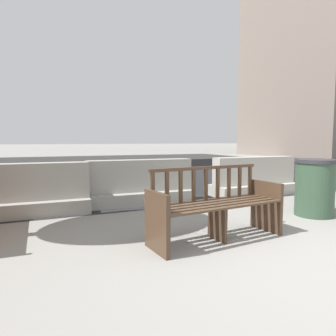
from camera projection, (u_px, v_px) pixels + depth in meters
The scene contains 7 objects.
ground_plane at pixel (299, 261), 2.99m from camera, with size 200.00×200.00×0.00m, color gray.
street_asphalt at pixel (109, 173), 10.94m from camera, with size 120.00×12.00×0.01m, color black.
street_bench at pixel (216, 207), 3.62m from camera, with size 1.73×0.69×0.88m.
jersey_barrier_centre at pixel (141, 186), 5.71m from camera, with size 2.02×0.75×0.84m.
jersey_barrier_left at pixel (25, 194), 4.80m from camera, with size 2.02×0.74×0.84m.
jersey_barrier_right at pixel (254, 179), 6.65m from camera, with size 2.01×0.70×0.84m.
trash_bin at pixel (315, 187), 4.78m from camera, with size 0.62×0.62×0.91m.
Camera 1 is at (-2.35, -2.14, 1.20)m, focal length 32.00 mm.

